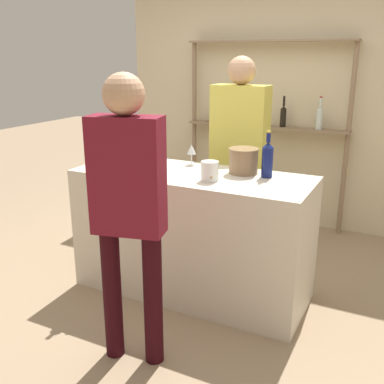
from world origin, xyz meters
TOP-DOWN VIEW (x-y plane):
  - ground_plane at (0.00, 0.00)m, footprint 16.00×16.00m
  - bar_counter at (0.00, 0.00)m, footprint 1.80×0.70m
  - back_wall at (0.00, 1.95)m, footprint 3.40×0.12m
  - back_shelf at (-0.00, 1.77)m, footprint 1.77×0.18m
  - counter_bottle_0 at (-0.62, -0.23)m, footprint 0.08×0.08m
  - counter_bottle_1 at (0.53, 0.15)m, footprint 0.08×0.08m
  - counter_bottle_2 at (-0.54, -0.12)m, footprint 0.09×0.09m
  - counter_bottle_3 at (-0.35, -0.01)m, footprint 0.07×0.07m
  - wine_glass at (-0.13, 0.25)m, footprint 0.07×0.07m
  - ice_bucket at (0.34, 0.18)m, footprint 0.23×0.23m
  - cork_jar at (0.20, -0.12)m, footprint 0.13×0.13m
  - server_behind_counter at (0.08, 0.78)m, footprint 0.49×0.24m
  - customer_center at (0.06, -0.92)m, footprint 0.44×0.27m

SIDE VIEW (x-z plane):
  - ground_plane at x=0.00m, z-range 0.00..0.00m
  - bar_counter at x=0.00m, z-range 0.00..0.97m
  - customer_center at x=0.06m, z-range 0.17..1.91m
  - cork_jar at x=0.20m, z-range 0.97..1.11m
  - server_behind_counter at x=0.08m, z-range 0.16..1.98m
  - ice_bucket at x=0.34m, z-range 0.98..1.16m
  - wine_glass at x=-0.13m, z-range 1.01..1.18m
  - counter_bottle_3 at x=-0.35m, z-range 0.94..1.25m
  - counter_bottle_1 at x=0.53m, z-range 0.94..1.28m
  - counter_bottle_0 at x=-0.62m, z-range 0.93..1.29m
  - counter_bottle_2 at x=-0.54m, z-range 0.94..1.30m
  - back_shelf at x=0.00m, z-range 0.29..2.26m
  - back_wall at x=0.00m, z-range 0.00..2.80m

